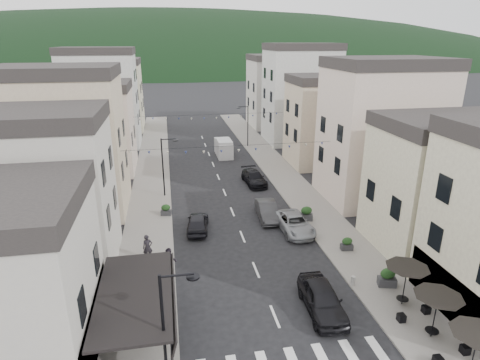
# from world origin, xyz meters

# --- Properties ---
(sidewalk_left) EXTENTS (4.00, 76.00, 0.12)m
(sidewalk_left) POSITION_xyz_m (-7.50, 32.00, 0.06)
(sidewalk_left) COLOR slate
(sidewalk_left) RESTS_ON ground
(sidewalk_right) EXTENTS (4.00, 76.00, 0.12)m
(sidewalk_right) POSITION_xyz_m (7.50, 32.00, 0.06)
(sidewalk_right) COLOR slate
(sidewalk_right) RESTS_ON ground
(hill_backdrop) EXTENTS (640.00, 360.00, 70.00)m
(hill_backdrop) POSITION_xyz_m (0.00, 300.00, 0.00)
(hill_backdrop) COLOR black
(hill_backdrop) RESTS_ON ground
(boutique_awning) EXTENTS (3.77, 7.50, 3.28)m
(boutique_awning) POSITION_xyz_m (-7.25, 5.00, 3.11)
(boutique_awning) COLOR black
(boutique_awning) RESTS_ON ground
(buildings_row_left) EXTENTS (10.20, 54.16, 14.00)m
(buildings_row_left) POSITION_xyz_m (-14.50, 37.75, 6.12)
(buildings_row_left) COLOR beige
(buildings_row_left) RESTS_ON ground
(buildings_row_right) EXTENTS (10.20, 54.16, 14.50)m
(buildings_row_right) POSITION_xyz_m (14.50, 36.59, 6.32)
(buildings_row_right) COLOR #B7AD91
(buildings_row_right) RESTS_ON ground
(cafe_terrace) EXTENTS (2.50, 8.10, 2.53)m
(cafe_terrace) POSITION_xyz_m (7.70, 2.80, 2.36)
(cafe_terrace) COLOR black
(cafe_terrace) RESTS_ON ground
(streetlamp_left_near) EXTENTS (1.70, 0.56, 6.00)m
(streetlamp_left_near) POSITION_xyz_m (-5.82, 2.00, 3.70)
(streetlamp_left_near) COLOR black
(streetlamp_left_near) RESTS_ON ground
(streetlamp_left_far) EXTENTS (1.70, 0.56, 6.00)m
(streetlamp_left_far) POSITION_xyz_m (-5.82, 26.00, 3.70)
(streetlamp_left_far) COLOR black
(streetlamp_left_far) RESTS_ON ground
(streetlamp_right_far) EXTENTS (1.70, 0.56, 6.00)m
(streetlamp_right_far) POSITION_xyz_m (5.82, 44.00, 3.70)
(streetlamp_right_far) COLOR black
(streetlamp_right_far) RESTS_ON ground
(bollards) EXTENTS (11.66, 10.26, 0.60)m
(bollards) POSITION_xyz_m (0.00, 5.50, 0.42)
(bollards) COLOR gray
(bollards) RESTS_ON ground
(bunting_near) EXTENTS (19.00, 0.28, 0.62)m
(bunting_near) POSITION_xyz_m (0.00, 22.00, 5.65)
(bunting_near) COLOR black
(bunting_near) RESTS_ON ground
(bunting_far) EXTENTS (19.00, 0.28, 0.62)m
(bunting_far) POSITION_xyz_m (0.00, 38.00, 5.65)
(bunting_far) COLOR black
(bunting_far) RESTS_ON ground
(parked_car_a) EXTENTS (2.16, 4.94, 1.66)m
(parked_car_a) POSITION_xyz_m (2.80, 6.00, 0.83)
(parked_car_a) COLOR black
(parked_car_a) RESTS_ON ground
(parked_car_b) EXTENTS (1.82, 4.61, 1.49)m
(parked_car_b) POSITION_xyz_m (2.80, 19.04, 0.75)
(parked_car_b) COLOR #2D2D2F
(parked_car_b) RESTS_ON ground
(parked_car_c) EXTENTS (2.56, 5.17, 1.41)m
(parked_car_c) POSITION_xyz_m (4.38, 16.18, 0.70)
(parked_car_c) COLOR gray
(parked_car_c) RESTS_ON ground
(parked_car_d) EXTENTS (2.34, 5.02, 1.42)m
(parked_car_d) POSITION_xyz_m (3.57, 28.00, 0.71)
(parked_car_d) COLOR black
(parked_car_d) RESTS_ON ground
(parked_car_e) EXTENTS (2.24, 4.38, 1.43)m
(parked_car_e) POSITION_xyz_m (-3.43, 17.78, 0.71)
(parked_car_e) COLOR black
(parked_car_e) RESTS_ON ground
(delivery_van) EXTENTS (1.96, 4.90, 2.34)m
(delivery_van) POSITION_xyz_m (1.90, 39.73, 1.15)
(delivery_van) COLOR #BCBCBE
(delivery_van) RESTS_ON ground
(pedestrian_a) EXTENTS (0.78, 0.59, 1.91)m
(pedestrian_a) POSITION_xyz_m (-7.31, 13.56, 1.07)
(pedestrian_a) COLOR black
(pedestrian_a) RESTS_ON sidewalk_left
(pedestrian_b) EXTENTS (1.05, 0.87, 1.96)m
(pedestrian_b) POSITION_xyz_m (-5.80, 11.26, 1.10)
(pedestrian_b) COLOR #241E28
(pedestrian_b) RESTS_ON sidewalk_left
(planter_la) EXTENTS (1.04, 0.72, 1.06)m
(planter_la) POSITION_xyz_m (-6.37, 10.33, 0.63)
(planter_la) COLOR #2A2A2C
(planter_la) RESTS_ON sidewalk_left
(planter_lb) EXTENTS (0.99, 0.67, 1.02)m
(planter_lb) POSITION_xyz_m (-6.00, 21.10, 0.62)
(planter_lb) COLOR #2E2E31
(planter_lb) RESTS_ON sidewalk_left
(planter_ra) EXTENTS (1.24, 0.89, 1.25)m
(planter_ra) POSITION_xyz_m (7.78, 7.50, 0.73)
(planter_ra) COLOR #2E2F31
(planter_ra) RESTS_ON sidewalk_right
(planter_rb) EXTENTS (0.94, 0.58, 1.00)m
(planter_rb) POSITION_xyz_m (7.24, 12.32, 0.61)
(planter_rb) COLOR #2B2B2D
(planter_rb) RESTS_ON sidewalk_right
(planter_rc) EXTENTS (1.24, 0.91, 1.25)m
(planter_rc) POSITION_xyz_m (6.00, 17.86, 0.73)
(planter_rc) COLOR #313234
(planter_rc) RESTS_ON sidewalk_right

